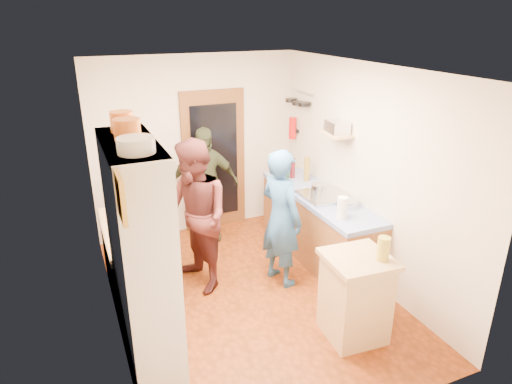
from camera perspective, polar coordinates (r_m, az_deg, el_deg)
floor at (r=5.54m, az=-0.83°, el=-12.72°), size 3.00×4.00×0.02m
ceiling at (r=4.61m, az=-1.01°, el=15.33°), size 3.00×4.00×0.02m
wall_back at (r=6.74m, az=-7.47°, el=5.74°), size 3.00×0.02×2.60m
wall_front at (r=3.35m, az=12.57°, el=-11.60°), size 3.00×0.02×2.60m
wall_left at (r=4.61m, az=-18.54°, el=-2.70°), size 0.02×4.00×2.60m
wall_right at (r=5.64m, az=13.44°, el=2.21°), size 0.02×4.00×2.60m
door_frame at (r=6.84m, az=-5.26°, el=3.88°), size 0.95×0.06×2.10m
door_glass at (r=6.81m, az=-5.17°, el=3.80°), size 0.70×0.02×1.70m
hutch_body at (r=4.01m, az=-14.01°, el=-9.22°), size 0.40×1.20×2.20m
hutch_top_shelf at (r=3.59m, az=-15.54°, el=5.81°), size 0.40×1.14×0.04m
plate_stack at (r=3.25m, az=-14.78°, el=5.68°), size 0.26×0.26×0.11m
orange_pot_a at (r=3.61m, az=-15.82°, el=7.55°), size 0.20×0.20×0.16m
orange_pot_b at (r=3.88m, az=-16.43°, el=8.43°), size 0.19×0.19×0.17m
left_counter_base at (r=5.43m, az=-14.67°, el=-8.87°), size 0.60×1.40×0.85m
left_counter_top at (r=5.22m, az=-15.13°, el=-4.59°), size 0.64×1.44×0.05m
toaster at (r=4.73m, az=-13.69°, el=-5.78°), size 0.25×0.19×0.17m
kettle at (r=5.03m, az=-15.53°, el=-4.26°), size 0.15×0.15×0.17m
orange_bowl at (r=5.35m, az=-14.64°, el=-3.03°), size 0.26×0.26×0.10m
chopping_board at (r=5.67m, az=-15.78°, el=-2.11°), size 0.35×0.29×0.02m
right_counter_base at (r=6.19m, az=7.71°, el=-4.44°), size 0.60×2.20×0.84m
right_counter_top at (r=6.01m, az=7.92°, el=-0.58°), size 0.62×2.22×0.06m
hob at (r=5.90m, az=8.48°, el=-0.49°), size 0.55×0.58×0.04m
pot_on_hob at (r=5.90m, az=7.81°, el=0.37°), size 0.19×0.19×0.12m
bottle_a at (r=6.42m, az=3.80°, el=2.85°), size 0.10×0.10×0.32m
bottle_b at (r=6.53m, az=4.60°, el=3.01°), size 0.09×0.09×0.29m
bottle_c at (r=6.43m, az=6.38°, el=2.89°), size 0.09×0.09×0.34m
paper_towel at (r=5.29m, az=10.73°, el=-1.98°), size 0.12×0.12×0.26m
mixing_bowl at (r=5.65m, az=11.34°, el=-1.38°), size 0.29×0.29×0.10m
island_base at (r=4.80m, az=12.27°, el=-12.94°), size 0.58×0.58×0.86m
island_top at (r=4.56m, az=12.71°, el=-8.20°), size 0.66×0.66×0.05m
cutting_board at (r=4.57m, az=11.86°, el=-7.93°), size 0.37×0.30×0.02m
oil_jar at (r=4.50m, az=15.63°, el=-6.85°), size 0.13×0.13×0.24m
pan_rail at (r=6.68m, az=5.82°, el=12.27°), size 0.02×0.65×0.02m
pan_hang_a at (r=6.52m, az=6.06°, el=10.88°), size 0.18×0.18×0.05m
pan_hang_b at (r=6.70m, az=5.21°, el=11.01°), size 0.16×0.16×0.05m
pan_hang_c at (r=6.87m, az=4.41°, el=11.38°), size 0.17×0.17×0.05m
wall_shelf at (r=5.80m, az=10.04°, el=7.13°), size 0.26×0.42×0.03m
radio at (r=5.78m, az=10.10°, el=8.00°), size 0.25×0.32×0.15m
ext_bracket at (r=6.95m, az=5.01°, el=7.61°), size 0.06×0.10×0.04m
fire_extinguisher at (r=6.91m, az=4.58°, el=7.97°), size 0.11×0.11×0.32m
picture_frame at (r=2.90m, az=-16.55°, el=-0.68°), size 0.03×0.25×0.30m
person_hob at (r=5.41m, az=3.59°, el=-3.27°), size 0.56×0.71×1.69m
person_left at (r=5.34m, az=-7.51°, el=-2.95°), size 0.88×1.02×1.82m
person_back at (r=6.51m, az=-6.37°, el=0.92°), size 1.03×0.57×1.67m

